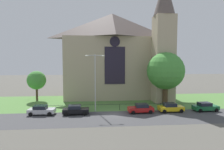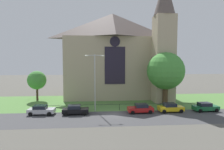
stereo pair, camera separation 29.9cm
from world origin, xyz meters
TOP-DOWN VIEW (x-y plane):
  - ground at (0.00, 10.00)m, footprint 160.00×160.00m
  - road_asphalt at (0.00, -2.00)m, footprint 120.00×8.00m
  - grass_verge at (0.00, 8.00)m, footprint 120.00×20.00m
  - church_building at (2.20, 16.09)m, footprint 23.20×16.20m
  - iron_railing at (1.42, 2.50)m, footprint 29.43×0.07m
  - tree_left_far at (-15.54, 12.71)m, footprint 4.04×4.04m
  - tree_right_near at (11.05, 6.33)m, footprint 7.35×7.35m
  - streetlamp_near at (-2.86, 2.40)m, footprint 3.37×0.26m
  - parked_car_silver at (-11.60, 0.95)m, footprint 4.27×2.17m
  - parked_car_black at (-6.06, 0.60)m, footprint 4.21×2.05m
  - parked_car_red at (4.75, 0.61)m, footprint 4.26×2.15m
  - parked_car_yellow at (9.99, 0.76)m, footprint 4.23×2.07m
  - parked_car_green at (16.20, 0.71)m, footprint 4.25×2.13m

SIDE VIEW (x-z plane):
  - ground at x=0.00m, z-range 0.00..0.00m
  - grass_verge at x=0.00m, z-range 0.00..0.01m
  - road_asphalt at x=0.00m, z-range 0.00..0.01m
  - parked_car_silver at x=-11.60m, z-range -0.01..1.50m
  - parked_car_black at x=-6.06m, z-range -0.01..1.50m
  - parked_car_red at x=4.75m, z-range -0.01..1.50m
  - parked_car_yellow at x=9.99m, z-range -0.01..1.50m
  - parked_car_green at x=16.20m, z-range -0.01..1.50m
  - iron_railing at x=1.42m, z-range 0.41..1.53m
  - tree_left_far at x=-15.54m, z-range 1.20..7.69m
  - streetlamp_near at x=-2.86m, z-range 1.19..11.04m
  - tree_right_near at x=11.05m, z-range 1.48..11.90m
  - church_building at x=2.20m, z-range -2.73..23.27m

